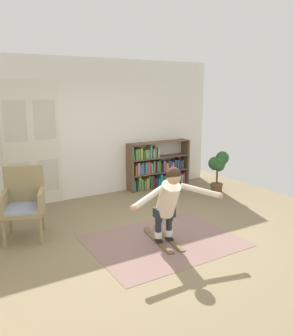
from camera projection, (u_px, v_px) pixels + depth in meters
The scene contains 9 objects.
ground_plane at pixel (158, 237), 5.40m from camera, with size 7.20×7.20×0.00m, color #7E6D4F.
back_wall at pixel (91, 129), 7.24m from camera, with size 6.00×0.10×2.90m, color silver.
double_door at pixel (32, 144), 6.61m from camera, with size 1.22×0.05×2.45m.
rug at pixel (163, 241), 5.22m from camera, with size 2.19×1.69×0.01m, color #81615A.
bookshelf at pixel (156, 168), 8.05m from camera, with size 1.59×0.30×1.08m.
wicker_chair at pixel (24, 201), 5.28m from camera, with size 0.76×0.76×1.10m.
potted_plant at pixel (218, 167), 7.45m from camera, with size 0.44×0.37×0.96m.
skis_pair at pixel (163, 239), 5.25m from camera, with size 0.39×0.93×0.07m.
person_skier at pixel (169, 199), 4.93m from camera, with size 1.42×0.72×1.15m.
Camera 1 is at (-2.75, -4.21, 2.25)m, focal length 36.69 mm.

